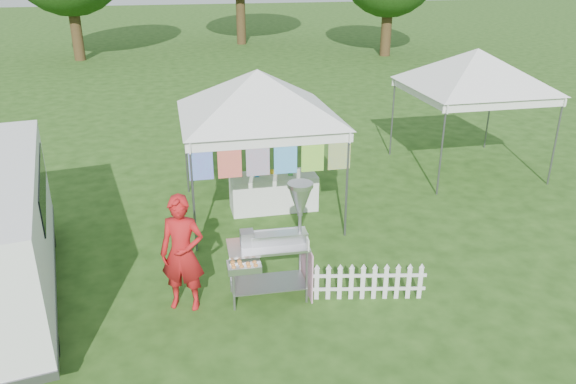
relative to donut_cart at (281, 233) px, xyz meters
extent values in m
plane|color=#214112|center=(0.21, -0.28, -1.11)|extent=(120.00, 120.00, 0.00)
cylinder|color=#59595E|center=(-1.21, 1.80, -0.06)|extent=(0.04, 0.04, 2.10)
cylinder|color=#59595E|center=(1.63, 1.80, -0.06)|extent=(0.04, 0.04, 2.10)
cylinder|color=#59595E|center=(-1.21, 4.64, -0.06)|extent=(0.04, 0.04, 2.10)
cylinder|color=#59595E|center=(1.63, 4.64, -0.06)|extent=(0.04, 0.04, 2.10)
cube|color=white|center=(0.21, 1.80, 0.89)|extent=(3.00, 0.03, 0.22)
cube|color=white|center=(0.21, 4.64, 0.89)|extent=(3.00, 0.03, 0.22)
pyramid|color=white|center=(0.21, 3.22, 1.89)|extent=(4.24, 4.24, 0.90)
cylinder|color=#59595E|center=(0.21, 1.80, 0.97)|extent=(3.00, 0.03, 0.03)
cube|color=purple|center=(-1.04, 1.80, 0.62)|extent=(0.42, 0.01, 0.70)
cube|color=#C01867|center=(-0.54, 1.80, 0.62)|extent=(0.42, 0.01, 0.70)
cube|color=#38BDD2|center=(-0.04, 1.80, 0.62)|extent=(0.42, 0.01, 0.70)
cube|color=blue|center=(0.46, 1.80, 0.62)|extent=(0.42, 0.01, 0.70)
cube|color=green|center=(0.96, 1.80, 0.62)|extent=(0.42, 0.01, 0.70)
cube|color=yellow|center=(1.46, 1.80, 0.62)|extent=(0.42, 0.01, 0.70)
cylinder|color=#59595E|center=(4.29, 3.30, -0.06)|extent=(0.04, 0.04, 2.10)
cylinder|color=#59595E|center=(7.13, 3.30, -0.06)|extent=(0.04, 0.04, 2.10)
cylinder|color=#59595E|center=(4.29, 6.14, -0.06)|extent=(0.04, 0.04, 2.10)
cylinder|color=#59595E|center=(7.13, 6.14, -0.06)|extent=(0.04, 0.04, 2.10)
cube|color=white|center=(5.71, 3.30, 0.89)|extent=(3.00, 0.03, 0.22)
cube|color=white|center=(5.71, 6.14, 0.89)|extent=(3.00, 0.03, 0.22)
pyramid|color=white|center=(5.71, 4.72, 1.89)|extent=(4.24, 4.24, 0.90)
cylinder|color=#59595E|center=(5.71, 3.30, 0.97)|extent=(3.00, 0.03, 0.03)
cylinder|color=#312211|center=(-5.79, 23.72, 0.87)|extent=(0.56, 0.56, 3.96)
cylinder|color=#312211|center=(3.21, 27.72, 1.31)|extent=(0.56, 0.56, 4.84)
cylinder|color=#312211|center=(10.21, 21.72, 0.65)|extent=(0.56, 0.56, 3.52)
cylinder|color=gray|center=(-0.77, -0.23, -0.65)|extent=(0.04, 0.04, 0.92)
cylinder|color=gray|center=(0.36, -0.26, -0.65)|extent=(0.04, 0.04, 0.92)
cylinder|color=gray|center=(-0.75, 0.29, -0.65)|extent=(0.04, 0.04, 0.92)
cylinder|color=gray|center=(0.37, 0.25, -0.65)|extent=(0.04, 0.04, 0.92)
cube|color=gray|center=(-0.20, 0.01, -0.86)|extent=(1.18, 0.61, 0.02)
cube|color=#B7B7BC|center=(-0.20, 0.01, -0.19)|extent=(1.24, 0.65, 0.04)
cube|color=#B7B7BC|center=(-0.01, 0.06, -0.10)|extent=(0.87, 0.28, 0.15)
cube|color=gray|center=(-0.50, 0.07, -0.06)|extent=(0.21, 0.23, 0.22)
cylinder|color=gray|center=(0.31, 0.05, 0.27)|extent=(0.05, 0.05, 0.92)
cone|color=#B7B7BC|center=(0.31, 0.05, 0.52)|extent=(0.38, 0.38, 0.41)
cylinder|color=#B7B7BC|center=(0.31, 0.05, 0.75)|extent=(0.40, 0.40, 0.06)
cube|color=#B7B7BC|center=(-0.62, -0.36, -0.29)|extent=(0.50, 0.32, 0.10)
cube|color=#CE8AA9|center=(0.42, 0.00, -0.65)|extent=(0.04, 0.77, 0.83)
cube|color=white|center=(0.35, -0.29, -0.07)|extent=(0.02, 0.14, 0.18)
imported|color=#AC1517|center=(-1.48, 0.04, -0.19)|extent=(0.78, 0.63, 1.84)
cube|color=black|center=(-3.59, 1.54, 0.50)|extent=(0.49, 2.82, 0.57)
cylinder|color=black|center=(-3.34, -0.73, -0.76)|extent=(0.34, 0.73, 0.71)
cylinder|color=black|center=(-3.89, 2.54, -0.76)|extent=(0.34, 0.73, 0.71)
cube|color=white|center=(0.53, -0.21, -0.83)|extent=(0.07, 0.03, 0.56)
cube|color=white|center=(0.70, -0.25, -0.83)|extent=(0.07, 0.03, 0.56)
cube|color=white|center=(0.88, -0.28, -0.83)|extent=(0.07, 0.03, 0.56)
cube|color=white|center=(1.06, -0.32, -0.83)|extent=(0.07, 0.03, 0.56)
cube|color=white|center=(1.23, -0.35, -0.83)|extent=(0.07, 0.03, 0.56)
cube|color=white|center=(1.41, -0.39, -0.83)|extent=(0.07, 0.03, 0.56)
cube|color=white|center=(1.59, -0.42, -0.83)|extent=(0.07, 0.03, 0.56)
cube|color=white|center=(1.76, -0.46, -0.83)|extent=(0.07, 0.03, 0.56)
cube|color=white|center=(1.94, -0.49, -0.83)|extent=(0.07, 0.03, 0.56)
cube|color=white|center=(2.11, -0.53, -0.83)|extent=(0.07, 0.03, 0.56)
cube|color=white|center=(1.32, -0.37, -0.93)|extent=(1.77, 0.37, 0.05)
cube|color=white|center=(1.32, -0.37, -0.69)|extent=(1.77, 0.37, 0.05)
cube|color=white|center=(0.52, 3.32, -0.73)|extent=(1.80, 0.70, 0.77)
camera|label=1|loc=(-1.50, -7.44, 3.88)|focal=35.00mm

